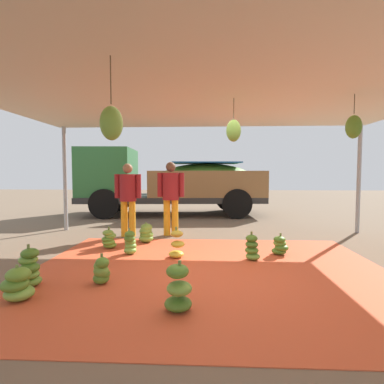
{
  "coord_description": "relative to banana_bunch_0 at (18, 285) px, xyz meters",
  "views": [
    {
      "loc": [
        -0.04,
        -4.56,
        1.51
      ],
      "look_at": [
        -0.35,
        1.83,
        1.12
      ],
      "focal_mm": 28.36,
      "sensor_mm": 36.0,
      "label": 1
    }
  ],
  "objects": [
    {
      "name": "banana_bunch_9",
      "position": [
        0.27,
        2.51,
        -0.01
      ],
      "size": [
        0.37,
        0.37,
        0.44
      ],
      "color": "#60932D",
      "rests_on": "tarp_orange"
    },
    {
      "name": "banana_bunch_1",
      "position": [
        1.92,
        -0.18,
        0.05
      ],
      "size": [
        0.4,
        0.42,
        0.56
      ],
      "color": "#477523",
      "rests_on": "tarp_orange"
    },
    {
      "name": "tarp_orange",
      "position": [
        2.27,
        1.17,
        -0.19
      ],
      "size": [
        5.55,
        4.54,
        0.01
      ],
      "primitive_type": "cube",
      "color": "#D1512D",
      "rests_on": "ground"
    },
    {
      "name": "banana_bunch_4",
      "position": [
        3.58,
        2.21,
        -0.02
      ],
      "size": [
        0.37,
        0.37,
        0.41
      ],
      "color": "#477523",
      "rests_on": "tarp_orange"
    },
    {
      "name": "banana_bunch_5",
      "position": [
        1.7,
        1.91,
        0.04
      ],
      "size": [
        0.37,
        0.37,
        0.56
      ],
      "color": "gold",
      "rests_on": "tarp_orange"
    },
    {
      "name": "banana_bunch_7",
      "position": [
        0.9,
        3.11,
        0.01
      ],
      "size": [
        0.43,
        0.43,
        0.44
      ],
      "color": "#6B9E38",
      "rests_on": "tarp_orange"
    },
    {
      "name": "tent_canopy",
      "position": [
        2.28,
        1.08,
        2.52
      ],
      "size": [
        8.0,
        7.0,
        2.8
      ],
      "color": "#9EA0A5",
      "rests_on": "ground"
    },
    {
      "name": "worker_0",
      "position": [
        1.35,
        3.91,
        0.85
      ],
      "size": [
        0.65,
        0.4,
        1.79
      ],
      "color": "orange",
      "rests_on": "ground"
    },
    {
      "name": "banana_bunch_0",
      "position": [
        0.0,
        0.0,
        0.0
      ],
      "size": [
        0.44,
        0.44,
        0.43
      ],
      "color": "#75A83D",
      "rests_on": "tarp_orange"
    },
    {
      "name": "worker_1",
      "position": [
        0.34,
        3.74,
        0.82
      ],
      "size": [
        0.64,
        0.39,
        1.75
      ],
      "color": "orange",
      "rests_on": "ground"
    },
    {
      "name": "banana_bunch_6",
      "position": [
        3.02,
        1.84,
        0.02
      ],
      "size": [
        0.32,
        0.32,
        0.5
      ],
      "color": "#6B9E38",
      "rests_on": "tarp_orange"
    },
    {
      "name": "banana_bunch_8",
      "position": [
        0.8,
        2.14,
        0.02
      ],
      "size": [
        0.33,
        0.33,
        0.48
      ],
      "color": "#75A83D",
      "rests_on": "tarp_orange"
    },
    {
      "name": "banana_bunch_2",
      "position": [
        0.8,
        0.57,
        -0.0
      ],
      "size": [
        0.3,
        0.31,
        0.42
      ],
      "color": "#518428",
      "rests_on": "tarp_orange"
    },
    {
      "name": "ground_plane",
      "position": [
        2.27,
        4.17,
        -0.19
      ],
      "size": [
        40.0,
        40.0,
        0.0
      ],
      "primitive_type": "plane",
      "color": "brown"
    },
    {
      "name": "banana_bunch_3",
      "position": [
        -0.12,
        0.44,
        0.06
      ],
      "size": [
        0.38,
        0.38,
        0.57
      ],
      "color": "#6B9E38",
      "rests_on": "tarp_orange"
    },
    {
      "name": "cargo_truck_main",
      "position": [
        0.75,
        7.7,
        1.03
      ],
      "size": [
        6.65,
        2.86,
        2.4
      ],
      "color": "#2D2D2D",
      "rests_on": "ground"
    }
  ]
}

